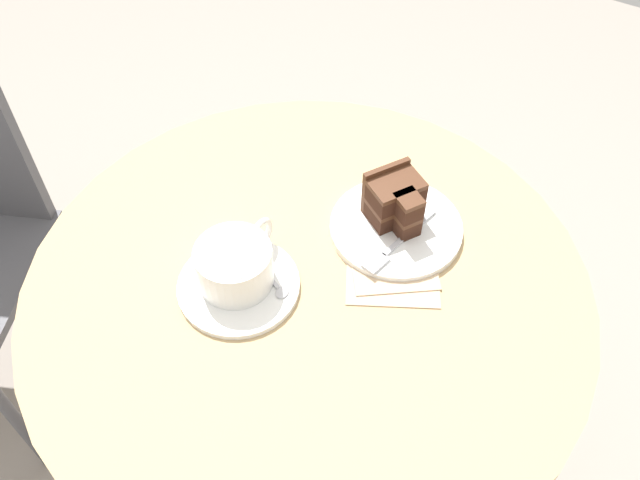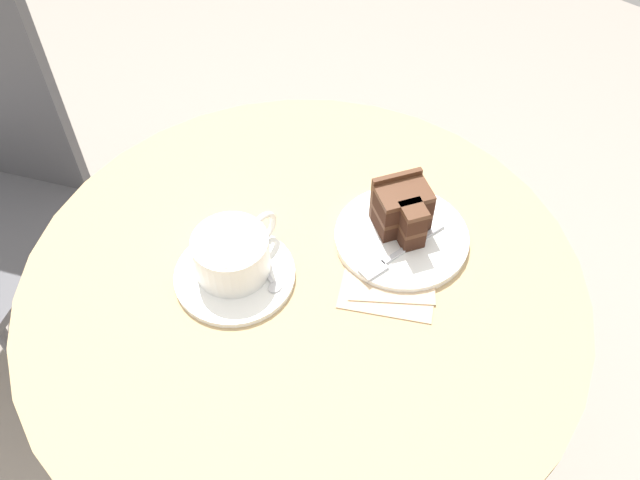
{
  "view_description": "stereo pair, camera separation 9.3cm",
  "coord_description": "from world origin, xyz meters",
  "px_view_note": "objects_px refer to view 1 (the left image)",
  "views": [
    {
      "loc": [
        -0.46,
        -0.3,
        1.44
      ],
      "look_at": [
        0.05,
        0.01,
        0.73
      ],
      "focal_mm": 38.0,
      "sensor_mm": 36.0,
      "label": 1
    },
    {
      "loc": [
        -0.41,
        -0.38,
        1.44
      ],
      "look_at": [
        0.05,
        0.01,
        0.73
      ],
      "focal_mm": 38.0,
      "sensor_mm": 36.0,
      "label": 2
    }
  ],
  "objects_px": {
    "cake_slice": "(395,200)",
    "napkin": "(392,264)",
    "cake_plate": "(396,228)",
    "fork": "(393,247)",
    "saucer": "(239,286)",
    "coffee_cup": "(235,264)",
    "teaspoon": "(271,279)"
  },
  "relations": [
    {
      "from": "coffee_cup",
      "to": "napkin",
      "type": "relative_size",
      "value": 0.76
    },
    {
      "from": "teaspoon",
      "to": "fork",
      "type": "bearing_deg",
      "value": 70.66
    },
    {
      "from": "saucer",
      "to": "cake_slice",
      "type": "bearing_deg",
      "value": -30.14
    },
    {
      "from": "teaspoon",
      "to": "saucer",
      "type": "bearing_deg",
      "value": -119.53
    },
    {
      "from": "coffee_cup",
      "to": "saucer",
      "type": "bearing_deg",
      "value": -137.4
    },
    {
      "from": "cake_plate",
      "to": "napkin",
      "type": "relative_size",
      "value": 1.05
    },
    {
      "from": "saucer",
      "to": "fork",
      "type": "height_order",
      "value": "fork"
    },
    {
      "from": "coffee_cup",
      "to": "fork",
      "type": "bearing_deg",
      "value": -45.7
    },
    {
      "from": "saucer",
      "to": "coffee_cup",
      "type": "relative_size",
      "value": 1.2
    },
    {
      "from": "coffee_cup",
      "to": "cake_plate",
      "type": "height_order",
      "value": "coffee_cup"
    },
    {
      "from": "cake_plate",
      "to": "cake_slice",
      "type": "xyz_separation_m",
      "value": [
        0.01,
        0.01,
        0.04
      ]
    },
    {
      "from": "fork",
      "to": "napkin",
      "type": "xyz_separation_m",
      "value": [
        -0.02,
        -0.01,
        -0.01
      ]
    },
    {
      "from": "cake_slice",
      "to": "napkin",
      "type": "bearing_deg",
      "value": -153.27
    },
    {
      "from": "saucer",
      "to": "coffee_cup",
      "type": "distance_m",
      "value": 0.04
    },
    {
      "from": "fork",
      "to": "saucer",
      "type": "bearing_deg",
      "value": -30.99
    },
    {
      "from": "cake_plate",
      "to": "fork",
      "type": "height_order",
      "value": "fork"
    },
    {
      "from": "coffee_cup",
      "to": "teaspoon",
      "type": "height_order",
      "value": "coffee_cup"
    },
    {
      "from": "napkin",
      "to": "coffee_cup",
      "type": "bearing_deg",
      "value": 128.99
    },
    {
      "from": "napkin",
      "to": "cake_plate",
      "type": "bearing_deg",
      "value": 22.91
    },
    {
      "from": "coffee_cup",
      "to": "teaspoon",
      "type": "relative_size",
      "value": 1.5
    },
    {
      "from": "teaspoon",
      "to": "napkin",
      "type": "relative_size",
      "value": 0.51
    },
    {
      "from": "cake_slice",
      "to": "napkin",
      "type": "distance_m",
      "value": 0.09
    },
    {
      "from": "saucer",
      "to": "cake_slice",
      "type": "xyz_separation_m",
      "value": [
        0.22,
        -0.13,
        0.04
      ]
    },
    {
      "from": "saucer",
      "to": "cake_plate",
      "type": "distance_m",
      "value": 0.25
    },
    {
      "from": "cake_plate",
      "to": "fork",
      "type": "bearing_deg",
      "value": -158.69
    },
    {
      "from": "coffee_cup",
      "to": "cake_slice",
      "type": "bearing_deg",
      "value": -32.31
    },
    {
      "from": "saucer",
      "to": "teaspoon",
      "type": "relative_size",
      "value": 1.79
    },
    {
      "from": "cake_plate",
      "to": "fork",
      "type": "xyz_separation_m",
      "value": [
        -0.04,
        -0.02,
        0.01
      ]
    },
    {
      "from": "napkin",
      "to": "saucer",
      "type": "bearing_deg",
      "value": 131.58
    },
    {
      "from": "saucer",
      "to": "fork",
      "type": "distance_m",
      "value": 0.22
    },
    {
      "from": "cake_plate",
      "to": "fork",
      "type": "relative_size",
      "value": 1.28
    },
    {
      "from": "teaspoon",
      "to": "cake_plate",
      "type": "xyz_separation_m",
      "value": [
        0.18,
        -0.1,
        -0.01
      ]
    }
  ]
}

